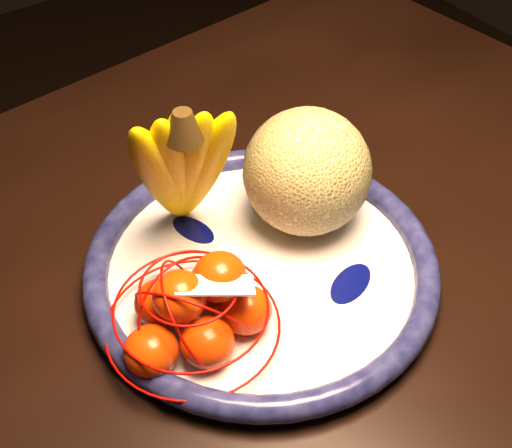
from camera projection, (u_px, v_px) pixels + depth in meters
dining_table at (149, 400)px, 0.75m from camera, size 1.62×1.08×0.76m
fruit_bowl at (261, 267)px, 0.76m from camera, size 0.38×0.38×0.03m
cantaloupe at (307, 172)px, 0.76m from camera, size 0.14×0.14×0.14m
banana_bunch at (181, 163)px, 0.72m from camera, size 0.13×0.13×0.21m
mandarin_bag at (196, 310)px, 0.67m from camera, size 0.21×0.21×0.11m
price_tag at (215, 285)px, 0.64m from camera, size 0.08×0.06×0.01m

